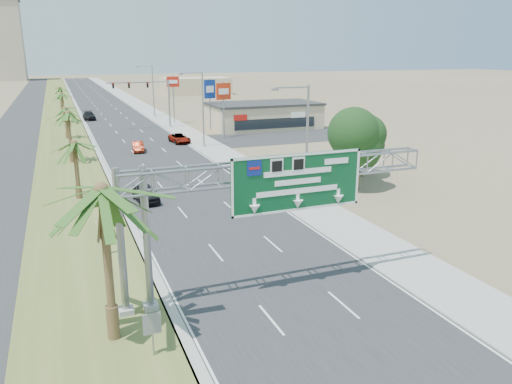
{
  "coord_description": "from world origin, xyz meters",
  "views": [
    {
      "loc": [
        -10.57,
        -12.63,
        12.38
      ],
      "look_at": [
        0.21,
        14.55,
        4.2
      ],
      "focal_mm": 35.0,
      "sensor_mm": 36.0,
      "label": 1
    }
  ],
  "objects": [
    {
      "name": "palm_row_d",
      "position": [
        -9.5,
        66.0,
        4.42
      ],
      "size": [
        3.99,
        3.99,
        5.45
      ],
      "color": "brown",
      "rests_on": "ground"
    },
    {
      "name": "streetlight_mid",
      "position": [
        7.3,
        52.0,
        4.69
      ],
      "size": [
        3.27,
        0.44,
        10.0
      ],
      "color": "gray",
      "rests_on": "ground"
    },
    {
      "name": "opposing_road",
      "position": [
        -17.0,
        110.0,
        0.01
      ],
      "size": [
        8.0,
        300.0,
        0.02
      ],
      "primitive_type": "cube",
      "color": "#28282B",
      "rests_on": "ground"
    },
    {
      "name": "car_left_lane",
      "position": [
        -4.22,
        29.15,
        0.73
      ],
      "size": [
        2.1,
        4.43,
        1.46
      ],
      "primitive_type": "imported",
      "rotation": [
        0.0,
        0.0,
        0.09
      ],
      "color": "black",
      "rests_on": "ground"
    },
    {
      "name": "pole_sign_blue",
      "position": [
        12.92,
        67.09,
        6.29
      ],
      "size": [
        2.01,
        0.82,
        8.37
      ],
      "color": "gray",
      "rests_on": "ground"
    },
    {
      "name": "median_signback_b",
      "position": [
        -8.5,
        18.0,
        1.45
      ],
      "size": [
        0.75,
        0.08,
        2.08
      ],
      "color": "gray",
      "rests_on": "ground"
    },
    {
      "name": "pole_sign_red_near",
      "position": [
        12.43,
        58.33,
        6.49
      ],
      "size": [
        2.4,
        0.86,
        8.32
      ],
      "color": "gray",
      "rests_on": "ground"
    },
    {
      "name": "car_mid_lane",
      "position": [
        -1.29,
        52.28,
        0.65
      ],
      "size": [
        1.7,
        4.05,
        1.3
      ],
      "primitive_type": "imported",
      "rotation": [
        0.0,
        0.0,
        -0.08
      ],
      "color": "maroon",
      "rests_on": "ground"
    },
    {
      "name": "palm_near",
      "position": [
        -9.2,
        8.0,
        6.93
      ],
      "size": [
        5.7,
        5.7,
        8.35
      ],
      "color": "brown",
      "rests_on": "ground"
    },
    {
      "name": "car_right_lane",
      "position": [
        5.22,
        56.66,
        0.65
      ],
      "size": [
        2.61,
        4.86,
        1.3
      ],
      "primitive_type": "imported",
      "rotation": [
        0.0,
        0.0,
        0.1
      ],
      "color": "gray",
      "rests_on": "ground"
    },
    {
      "name": "oak_near",
      "position": [
        15.0,
        26.0,
        4.53
      ],
      "size": [
        4.5,
        4.5,
        6.8
      ],
      "color": "brown",
      "rests_on": "ground"
    },
    {
      "name": "median_grass",
      "position": [
        -10.0,
        110.0,
        0.06
      ],
      "size": [
        7.0,
        300.0,
        0.12
      ],
      "primitive_type": "cube",
      "color": "#54602A",
      "rests_on": "ground"
    },
    {
      "name": "pole_sign_red_far",
      "position": [
        9.0,
        76.64,
        6.74
      ],
      "size": [
        2.22,
        0.57,
        8.53
      ],
      "color": "gray",
      "rests_on": "ground"
    },
    {
      "name": "road",
      "position": [
        0.0,
        110.0,
        0.01
      ],
      "size": [
        12.0,
        300.0,
        0.02
      ],
      "primitive_type": "cube",
      "color": "#28282B",
      "rests_on": "ground"
    },
    {
      "name": "store_building",
      "position": [
        22.0,
        66.0,
        2.0
      ],
      "size": [
        18.0,
        10.0,
        4.0
      ],
      "primitive_type": "cube",
      "color": "tan",
      "rests_on": "ground"
    },
    {
      "name": "building_distant_right",
      "position": [
        30.0,
        140.0,
        2.5
      ],
      "size": [
        20.0,
        12.0,
        5.0
      ],
      "primitive_type": "cube",
      "color": "tan",
      "rests_on": "ground"
    },
    {
      "name": "sidewalk_right",
      "position": [
        8.5,
        110.0,
        0.05
      ],
      "size": [
        4.0,
        300.0,
        0.1
      ],
      "primitive_type": "cube",
      "color": "#9E9B93",
      "rests_on": "ground"
    },
    {
      "name": "signal_mast",
      "position": [
        5.17,
        71.97,
        4.85
      ],
      "size": [
        10.28,
        0.71,
        8.0
      ],
      "color": "gray",
      "rests_on": "ground"
    },
    {
      "name": "median_signback_a",
      "position": [
        -7.8,
        6.0,
        1.45
      ],
      "size": [
        0.75,
        0.08,
        2.08
      ],
      "color": "gray",
      "rests_on": "ground"
    },
    {
      "name": "palm_row_e",
      "position": [
        -9.5,
        85.0,
        5.09
      ],
      "size": [
        3.99,
        3.99,
        6.15
      ],
      "color": "brown",
      "rests_on": "ground"
    },
    {
      "name": "palm_row_b",
      "position": [
        -9.5,
        32.0,
        4.9
      ],
      "size": [
        3.99,
        3.99,
        5.95
      ],
      "color": "brown",
      "rests_on": "ground"
    },
    {
      "name": "car_far",
      "position": [
        -5.0,
        87.94,
        0.76
      ],
      "size": [
        2.25,
        5.3,
        1.52
      ],
      "primitive_type": "imported",
      "rotation": [
        0.0,
        0.0,
        0.02
      ],
      "color": "black",
      "rests_on": "ground"
    },
    {
      "name": "sign_gantry",
      "position": [
        -1.06,
        9.93,
        6.06
      ],
      "size": [
        16.75,
        1.24,
        7.5
      ],
      "color": "gray",
      "rests_on": "ground"
    },
    {
      "name": "streetlight_far",
      "position": [
        7.3,
        88.0,
        4.69
      ],
      "size": [
        3.27,
        0.44,
        10.0
      ],
      "color": "gray",
      "rests_on": "ground"
    },
    {
      "name": "oak_far",
      "position": [
        18.0,
        30.0,
        3.82
      ],
      "size": [
        3.5,
        3.5,
        5.6
      ],
      "color": "brown",
      "rests_on": "ground"
    },
    {
      "name": "palm_row_f",
      "position": [
        -9.5,
        110.0,
        4.71
      ],
      "size": [
        3.99,
        3.99,
        5.75
      ],
      "color": "brown",
      "rests_on": "ground"
    },
    {
      "name": "streetlight_near",
      "position": [
        7.3,
        22.0,
        4.69
      ],
      "size": [
        3.27,
        0.44,
        10.0
      ],
      "color": "gray",
      "rests_on": "ground"
    },
    {
      "name": "palm_row_c",
      "position": [
        -9.5,
        48.0,
        5.66
      ],
      "size": [
        3.99,
        3.99,
        6.75
      ],
      "color": "brown",
      "rests_on": "ground"
    }
  ]
}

